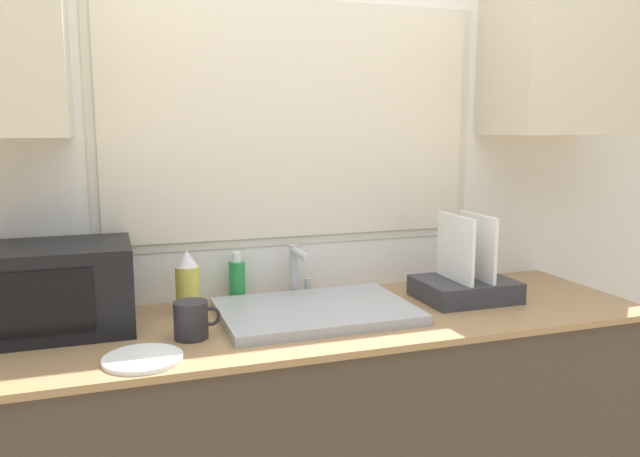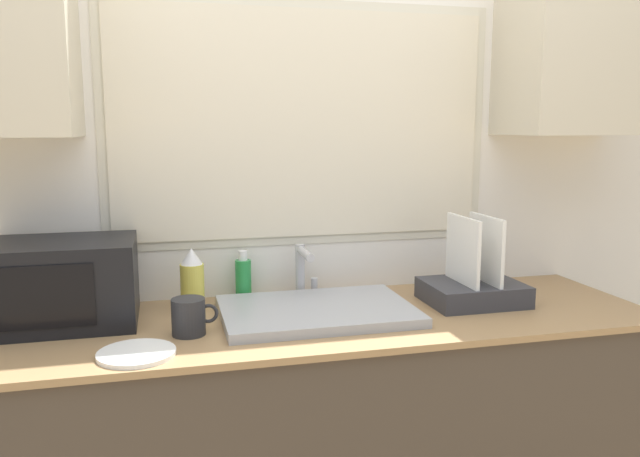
# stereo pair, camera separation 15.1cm
# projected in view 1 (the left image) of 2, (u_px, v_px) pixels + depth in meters

# --- Properties ---
(countertop) EXTENTS (2.06, 0.64, 0.89)m
(countertop) POSITION_uv_depth(u_px,v_px,m) (324.00, 449.00, 2.00)
(countertop) COLOR #42382D
(countertop) RESTS_ON ground_plane
(wall_back) EXTENTS (6.00, 0.38, 2.60)m
(wall_back) POSITION_uv_depth(u_px,v_px,m) (296.00, 151.00, 2.13)
(wall_back) COLOR silver
(wall_back) RESTS_ON ground_plane
(sink_basin) EXTENTS (0.59, 0.41, 0.03)m
(sink_basin) POSITION_uv_depth(u_px,v_px,m) (316.00, 311.00, 1.93)
(sink_basin) COLOR #9EA0A5
(sink_basin) RESTS_ON countertop
(faucet) EXTENTS (0.08, 0.17, 0.18)m
(faucet) POSITION_uv_depth(u_px,v_px,m) (297.00, 267.00, 2.11)
(faucet) COLOR #B7B7BC
(faucet) RESTS_ON countertop
(microwave) EXTENTS (0.41, 0.32, 0.25)m
(microwave) POSITION_uv_depth(u_px,v_px,m) (56.00, 288.00, 1.77)
(microwave) COLOR black
(microwave) RESTS_ON countertop
(dish_rack) EXTENTS (0.31, 0.25, 0.29)m
(dish_rack) POSITION_uv_depth(u_px,v_px,m) (465.00, 282.00, 2.10)
(dish_rack) COLOR #333338
(dish_rack) RESTS_ON countertop
(spray_bottle) EXTENTS (0.08, 0.08, 0.20)m
(spray_bottle) POSITION_uv_depth(u_px,v_px,m) (188.00, 283.00, 1.95)
(spray_bottle) COLOR #D8CC4C
(spray_bottle) RESTS_ON countertop
(soap_bottle) EXTENTS (0.05, 0.05, 0.17)m
(soap_bottle) POSITION_uv_depth(u_px,v_px,m) (237.00, 280.00, 2.08)
(soap_bottle) COLOR #268C3F
(soap_bottle) RESTS_ON countertop
(mug_near_sink) EXTENTS (0.13, 0.09, 0.10)m
(mug_near_sink) POSITION_uv_depth(u_px,v_px,m) (192.00, 320.00, 1.72)
(mug_near_sink) COLOR #262628
(mug_near_sink) RESTS_ON countertop
(small_plate) EXTENTS (0.20, 0.20, 0.01)m
(small_plate) POSITION_uv_depth(u_px,v_px,m) (143.00, 359.00, 1.55)
(small_plate) COLOR white
(small_plate) RESTS_ON countertop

